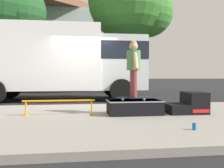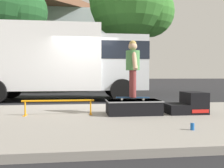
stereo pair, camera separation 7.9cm
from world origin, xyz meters
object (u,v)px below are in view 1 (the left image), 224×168
(skater_kid, at_px, (134,64))
(soda_can_b, at_px, (194,126))
(kicker_ramp, at_px, (189,104))
(grind_rail, at_px, (59,103))
(box_truck, at_px, (62,59))
(skateboard, at_px, (133,98))
(skate_box, at_px, (134,107))
(street_tree_main, at_px, (132,4))

(skater_kid, bearing_deg, soda_can_b, -70.48)
(kicker_ramp, bearing_deg, grind_rail, 177.75)
(skater_kid, xyz_separation_m, box_truck, (-1.94, 4.94, 0.40))
(skateboard, relative_size, soda_can_b, 6.38)
(skate_box, height_order, street_tree_main, street_tree_main)
(skateboard, height_order, soda_can_b, skateboard)
(skate_box, xyz_separation_m, box_truck, (-1.96, 4.93, 1.40))
(kicker_ramp, bearing_deg, box_truck, 123.87)
(grind_rail, relative_size, soda_can_b, 13.09)
(grind_rail, height_order, soda_can_b, grind_rail)
(grind_rail, xyz_separation_m, skater_kid, (1.72, -0.13, 0.92))
(grind_rail, relative_size, street_tree_main, 0.22)
(kicker_ramp, distance_m, box_truck, 6.10)
(street_tree_main, bearing_deg, soda_can_b, -96.68)
(soda_can_b, distance_m, box_truck, 7.37)
(kicker_ramp, relative_size, grind_rail, 0.56)
(box_truck, bearing_deg, grind_rail, -87.43)
(skateboard, relative_size, skater_kid, 0.61)
(box_truck, height_order, street_tree_main, street_tree_main)
(skate_box, bearing_deg, street_tree_main, 78.10)
(grind_rail, distance_m, skater_kid, 1.96)
(skater_kid, distance_m, box_truck, 5.32)
(soda_can_b, bearing_deg, street_tree_main, 83.32)
(kicker_ramp, xyz_separation_m, street_tree_main, (0.51, 8.85, 4.89))
(skateboard, distance_m, street_tree_main, 10.20)
(soda_can_b, height_order, street_tree_main, street_tree_main)
(kicker_ramp, relative_size, box_truck, 0.13)
(kicker_ramp, xyz_separation_m, skater_kid, (-1.37, -0.00, 0.97))
(kicker_ramp, bearing_deg, skateboard, -179.83)
(skate_box, height_order, kicker_ramp, kicker_ramp)
(street_tree_main, bearing_deg, kicker_ramp, -93.31)
(kicker_ramp, height_order, soda_can_b, kicker_ramp)
(soda_can_b, bearing_deg, skateboard, 109.52)
(skateboard, bearing_deg, soda_can_b, -70.48)
(skateboard, bearing_deg, box_truck, 111.43)
(kicker_ramp, relative_size, street_tree_main, 0.12)
(skateboard, distance_m, skater_kid, 0.79)
(grind_rail, bearing_deg, skateboard, -4.18)
(skater_kid, bearing_deg, box_truck, 111.43)
(skate_box, distance_m, kicker_ramp, 1.35)
(skateboard, xyz_separation_m, box_truck, (-1.94, 4.94, 1.19))
(skate_box, xyz_separation_m, kicker_ramp, (1.35, -0.00, 0.03))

